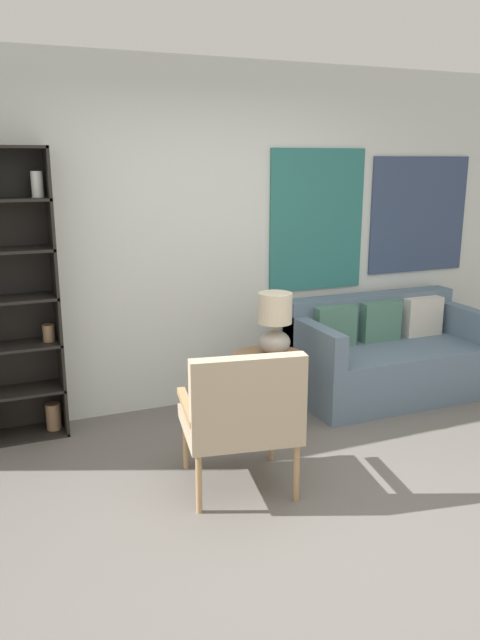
{
  "coord_description": "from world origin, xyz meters",
  "views": [
    {
      "loc": [
        -1.55,
        -2.63,
        1.95
      ],
      "look_at": [
        0.02,
        1.15,
        0.9
      ],
      "focal_mm": 35.0,
      "sensor_mm": 36.0,
      "label": 1
    }
  ],
  "objects_px": {
    "armchair": "(243,412)",
    "side_table": "(269,363)",
    "couch": "(386,356)",
    "table_lamp": "(275,322)"
  },
  "relations": [
    {
      "from": "side_table",
      "to": "table_lamp",
      "type": "xyz_separation_m",
      "value": [
        0.06,
        0.03,
        0.3
      ]
    },
    {
      "from": "couch",
      "to": "side_table",
      "type": "bearing_deg",
      "value": -168.19
    },
    {
      "from": "armchair",
      "to": "side_table",
      "type": "height_order",
      "value": "armchair"
    },
    {
      "from": "armchair",
      "to": "side_table",
      "type": "distance_m",
      "value": 1.01
    },
    {
      "from": "side_table",
      "to": "table_lamp",
      "type": "bearing_deg",
      "value": 26.66
    },
    {
      "from": "table_lamp",
      "to": "armchair",
      "type": "bearing_deg",
      "value": -125.76
    },
    {
      "from": "table_lamp",
      "to": "side_table",
      "type": "bearing_deg",
      "value": -153.34
    },
    {
      "from": "armchair",
      "to": "table_lamp",
      "type": "bearing_deg",
      "value": 54.24
    },
    {
      "from": "armchair",
      "to": "couch",
      "type": "bearing_deg",
      "value": 31.27
    },
    {
      "from": "armchair",
      "to": "couch",
      "type": "height_order",
      "value": "armchair"
    }
  ]
}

